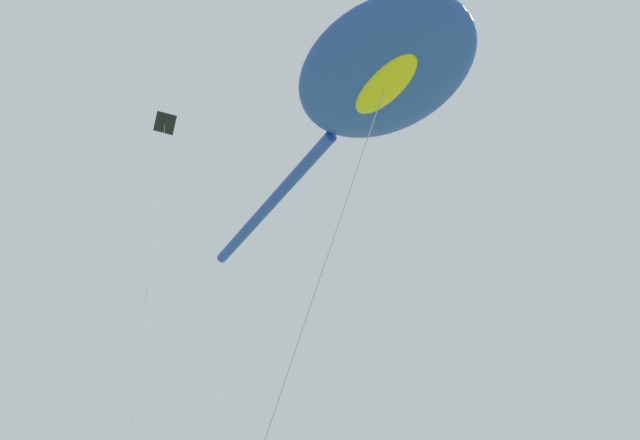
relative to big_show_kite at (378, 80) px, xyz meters
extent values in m
ellipsoid|color=blue|center=(-0.19, -0.19, 0.02)|extent=(6.22, 6.21, 0.92)
cylinder|color=blue|center=(4.27, 4.22, -0.11)|extent=(5.58, 5.52, 0.33)
ellipsoid|color=yellow|center=(-0.19, -0.19, -0.39)|extent=(2.21, 2.20, 0.33)
cylinder|color=#B2B2B7|center=(-0.96, 1.57, -6.86)|extent=(1.56, 3.56, 12.85)
cube|color=black|center=(6.35, 9.51, 6.04)|extent=(0.81, 1.03, 0.72)
cylinder|color=#B2B2B7|center=(4.72, 8.15, -3.62)|extent=(3.28, 2.75, 19.32)
camera|label=1|loc=(-11.98, -1.85, -11.61)|focal=38.49mm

